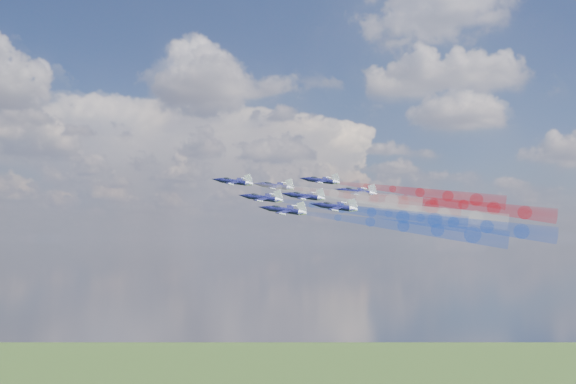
# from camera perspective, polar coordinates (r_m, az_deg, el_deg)

# --- Properties ---
(jet_lead) EXTENTS (14.54, 12.62, 7.35)m
(jet_lead) POSITION_cam_1_polar(r_m,az_deg,el_deg) (181.22, -4.69, 0.89)
(jet_lead) COLOR black
(trail_lead) EXTENTS (45.46, 13.48, 11.31)m
(trail_lead) POSITION_cam_1_polar(r_m,az_deg,el_deg) (173.11, 3.99, -0.19)
(trail_lead) COLOR white
(jet_inner_left) EXTENTS (14.54, 12.62, 7.35)m
(jet_inner_left) POSITION_cam_1_polar(r_m,az_deg,el_deg) (168.34, -2.23, -0.53)
(jet_inner_left) COLOR black
(trail_inner_left) EXTENTS (45.46, 13.48, 11.31)m
(trail_inner_left) POSITION_cam_1_polar(r_m,az_deg,el_deg) (161.67, 7.23, -1.75)
(trail_inner_left) COLOR blue
(jet_inner_right) EXTENTS (14.54, 12.62, 7.35)m
(jet_inner_right) POSITION_cam_1_polar(r_m,az_deg,el_deg) (184.97, -1.13, 0.50)
(jet_inner_right) COLOR black
(trail_inner_right) EXTENTS (45.46, 13.48, 11.31)m
(trail_inner_right) POSITION_cam_1_polar(r_m,az_deg,el_deg) (178.56, 7.48, -0.56)
(trail_inner_right) COLOR red
(jet_outer_left) EXTENTS (14.54, 12.62, 7.35)m
(jet_outer_left) POSITION_cam_1_polar(r_m,az_deg,el_deg) (156.86, -0.31, -1.59)
(jet_outer_left) COLOR black
(trail_outer_left) EXTENTS (45.46, 13.48, 11.31)m
(trail_outer_left) POSITION_cam_1_polar(r_m,az_deg,el_deg) (151.35, 9.92, -2.93)
(trail_outer_left) COLOR blue
(jet_center_third) EXTENTS (14.54, 12.62, 7.35)m
(jet_center_third) POSITION_cam_1_polar(r_m,az_deg,el_deg) (172.71, 1.45, -0.38)
(jet_center_third) COLOR black
(trail_center_third) EXTENTS (45.46, 13.48, 11.31)m
(trail_center_third) POSITION_cam_1_polar(r_m,az_deg,el_deg) (167.75, 10.74, -1.54)
(trail_center_third) COLOR white
(jet_outer_right) EXTENTS (14.54, 12.62, 7.35)m
(jet_outer_right) POSITION_cam_1_polar(r_m,az_deg,el_deg) (190.30, 2.88, 0.98)
(jet_outer_right) COLOR black
(trail_outer_right) EXTENTS (45.46, 13.48, 11.31)m
(trail_outer_right) POSITION_cam_1_polar(r_m,az_deg,el_deg) (185.75, 11.31, -0.03)
(trail_outer_right) COLOR red
(jet_rear_left) EXTENTS (14.54, 12.62, 7.35)m
(jet_rear_left) POSITION_cam_1_polar(r_m,az_deg,el_deg) (162.26, 4.13, -1.30)
(jet_rear_left) COLOR black
(trail_rear_left) EXTENTS (45.46, 13.48, 11.31)m
(trail_rear_left) POSITION_cam_1_polar(r_m,az_deg,el_deg) (158.81, 14.07, -2.54)
(trail_rear_left) COLOR blue
(jet_rear_right) EXTENTS (14.54, 12.62, 7.35)m
(jet_rear_right) POSITION_cam_1_polar(r_m,az_deg,el_deg) (180.11, 5.95, 0.01)
(jet_rear_right) COLOR black
(trail_rear_right) EXTENTS (45.46, 13.48, 11.31)m
(trail_rear_right) POSITION_cam_1_polar(r_m,az_deg,el_deg) (177.23, 14.89, -1.08)
(trail_rear_right) COLOR red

